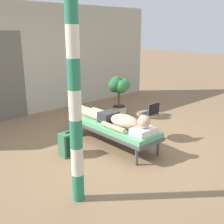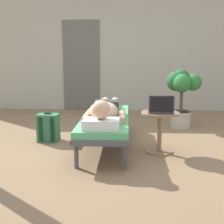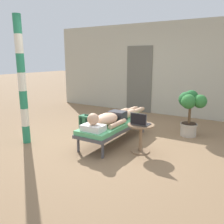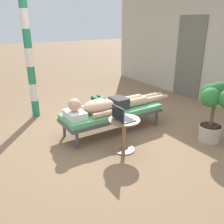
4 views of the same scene
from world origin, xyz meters
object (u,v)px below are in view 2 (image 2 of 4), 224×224
at_px(person_reclining, 106,110).
at_px(laptop, 161,108).
at_px(side_table, 160,125).
at_px(potted_plant, 182,91).
at_px(backpack, 49,128).
at_px(lounge_chair, 106,121).

relative_size(person_reclining, laptop, 7.00).
bearing_deg(side_table, laptop, -90.00).
bearing_deg(potted_plant, side_table, -110.64).
bearing_deg(laptop, backpack, 162.51).
distance_m(side_table, backpack, 1.62).
bearing_deg(backpack, potted_plant, 24.81).
bearing_deg(backpack, side_table, -15.75).
distance_m(person_reclining, laptop, 0.74).
xyz_separation_m(person_reclining, potted_plant, (1.23, 1.21, 0.13)).
bearing_deg(potted_plant, lounge_chair, -136.82).
height_order(side_table, potted_plant, potted_plant).
bearing_deg(laptop, side_table, 90.00).
height_order(laptop, potted_plant, potted_plant).
distance_m(person_reclining, side_table, 0.74).
bearing_deg(person_reclining, lounge_chair, 90.00).
distance_m(laptop, potted_plant, 1.54).
bearing_deg(side_table, backpack, 164.25).
xyz_separation_m(person_reclining, side_table, (0.70, -0.19, -0.16)).
xyz_separation_m(backpack, potted_plant, (2.08, 0.96, 0.45)).
distance_m(lounge_chair, potted_plant, 1.71).
height_order(person_reclining, laptop, laptop).
bearing_deg(backpack, person_reclining, -16.17).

